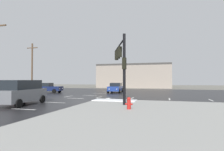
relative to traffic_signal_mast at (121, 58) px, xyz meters
The scene contains 12 objects.
ground_plane 8.57m from the traffic_signal_mast, 139.77° to the left, with size 120.00×120.00×0.00m, color slate.
road_asphalt 8.57m from the traffic_signal_mast, 139.77° to the left, with size 44.00×44.00×0.02m, color #232326.
snow_strip_curbside 4.00m from the traffic_signal_mast, 131.39° to the left, with size 4.00×1.60×0.06m, color white.
lane_markings 7.02m from the traffic_signal_mast, 142.48° to the left, with size 36.15×36.15×0.01m.
traffic_signal_mast is the anchor object (origin of this frame).
fire_hydrant 5.35m from the traffic_signal_mast, 69.58° to the right, with size 0.48×0.26×0.79m.
strip_building_background 35.12m from the traffic_signal_mast, 96.88° to the left, with size 19.43×8.00×6.34m.
sedan_blue 14.32m from the traffic_signal_mast, 106.42° to the left, with size 2.31×4.64×1.58m.
sedan_red 22.15m from the traffic_signal_mast, 154.38° to the left, with size 4.54×2.03×1.58m.
suv_grey 8.81m from the traffic_signal_mast, 157.13° to the right, with size 2.60×4.99×2.03m.
sedan_navy 17.87m from the traffic_signal_mast, 145.31° to the left, with size 4.68×2.43×1.58m.
utility_pole_far 23.32m from the traffic_signal_mast, 146.86° to the left, with size 2.20×0.28×8.74m.
Camera 1 is at (9.47, -20.87, 2.05)m, focal length 29.92 mm.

